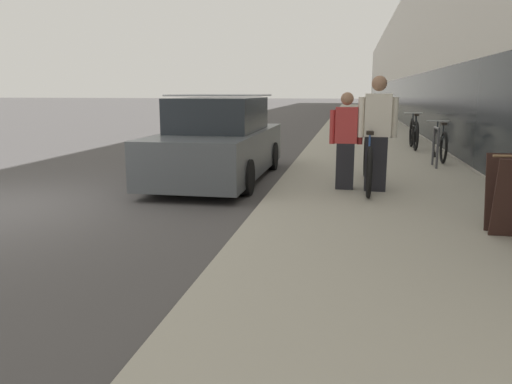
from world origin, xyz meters
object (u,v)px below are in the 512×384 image
at_px(cruiser_bike_nearest, 440,144).
at_px(parked_sedan_curbside, 220,143).
at_px(bike_rack_hoop, 436,143).
at_px(cruiser_bike_middle, 414,134).
at_px(person_bystander, 346,141).
at_px(person_rider, 377,134).
at_px(cruiser_bike_farthest, 414,129).
at_px(tandem_bicycle, 367,162).

relative_size(cruiser_bike_nearest, parked_sedan_curbside, 0.39).
distance_m(bike_rack_hoop, cruiser_bike_middle, 3.45).
relative_size(person_bystander, bike_rack_hoop, 1.85).
xyz_separation_m(person_bystander, cruiser_bike_nearest, (2.11, 3.91, -0.41)).
bearing_deg(person_rider, person_bystander, 173.53).
bearing_deg(cruiser_bike_farthest, cruiser_bike_middle, -96.36).
height_order(cruiser_bike_nearest, cruiser_bike_farthest, cruiser_bike_nearest).
height_order(cruiser_bike_middle, parked_sedan_curbside, parked_sedan_curbside).
bearing_deg(person_rider, parked_sedan_curbside, 158.28).
relative_size(cruiser_bike_farthest, parked_sedan_curbside, 0.38).
bearing_deg(person_rider, cruiser_bike_nearest, 67.75).
xyz_separation_m(person_rider, cruiser_bike_farthest, (1.57, 8.59, -0.54)).
bearing_deg(cruiser_bike_nearest, person_rider, -112.25).
xyz_separation_m(tandem_bicycle, person_rider, (0.12, -0.34, 0.50)).
relative_size(cruiser_bike_nearest, cruiser_bike_farthest, 1.03).
xyz_separation_m(tandem_bicycle, person_bystander, (-0.37, -0.28, 0.37)).
height_order(tandem_bicycle, bike_rack_hoop, tandem_bicycle).
bearing_deg(cruiser_bike_middle, cruiser_bike_farthest, 83.64).
relative_size(person_rider, parked_sedan_curbside, 0.39).
height_order(cruiser_bike_nearest, cruiser_bike_middle, cruiser_bike_middle).
bearing_deg(parked_sedan_curbside, cruiser_bike_middle, 50.80).
height_order(tandem_bicycle, person_rider, person_rider).
bearing_deg(bike_rack_hoop, person_rider, -115.38).
xyz_separation_m(bike_rack_hoop, parked_sedan_curbside, (-4.26, -1.72, 0.09)).
bearing_deg(cruiser_bike_farthest, tandem_bicycle, -101.57).
distance_m(person_rider, cruiser_bike_middle, 6.48).
xyz_separation_m(person_rider, bike_rack_hoop, (1.36, 2.87, -0.40)).
relative_size(cruiser_bike_middle, parked_sedan_curbside, 0.38).
height_order(person_bystander, cruiser_bike_nearest, person_bystander).
relative_size(person_rider, person_bystander, 1.16).
distance_m(person_bystander, cruiser_bike_farthest, 8.78).
bearing_deg(tandem_bicycle, person_rider, -70.50).
bearing_deg(tandem_bicycle, cruiser_bike_middle, 76.51).
xyz_separation_m(cruiser_bike_middle, parked_sedan_curbside, (-4.21, -5.17, 0.19)).
bearing_deg(person_rider, cruiser_bike_farthest, 79.64).
distance_m(cruiser_bike_nearest, cruiser_bike_middle, 2.38).
xyz_separation_m(tandem_bicycle, parked_sedan_curbside, (-2.78, 0.82, 0.18)).
xyz_separation_m(person_bystander, cruiser_bike_middle, (1.80, 6.27, -0.38)).
bearing_deg(bike_rack_hoop, cruiser_bike_farthest, 87.92).
bearing_deg(bike_rack_hoop, tandem_bicycle, -120.31).
distance_m(tandem_bicycle, person_bystander, 0.59).
relative_size(tandem_bicycle, bike_rack_hoop, 3.20).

